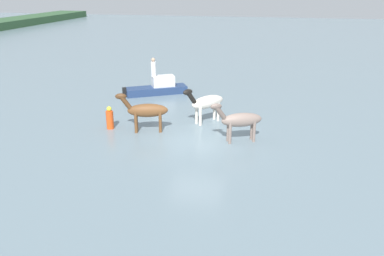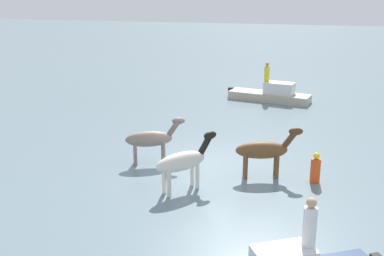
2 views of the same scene
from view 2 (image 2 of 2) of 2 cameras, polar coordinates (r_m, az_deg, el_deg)
ground_plane at (r=19.21m, az=0.82°, el=-4.27°), size 142.68×142.68×0.00m
horse_lead at (r=18.94m, az=-4.95°, el=-1.33°), size 1.31×2.35×1.87m
horse_mid_herd at (r=16.39m, az=-1.09°, el=-4.04°), size 2.16×1.94×1.96m
horse_chestnut_trailing at (r=17.71m, az=8.65°, el=-2.67°), size 1.07×2.48×1.93m
boat_motor_center at (r=29.82m, az=9.48°, el=3.85°), size 2.38×5.26×1.35m
person_watcher_seated at (r=29.61m, az=9.00°, el=6.60°), size 0.32×0.32×1.19m
person_spotter_bow at (r=11.32m, az=13.99°, el=-11.09°), size 0.32×0.32×1.19m
buoy_channel_marker at (r=17.84m, az=14.63°, el=-4.79°), size 0.36×0.36×1.14m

